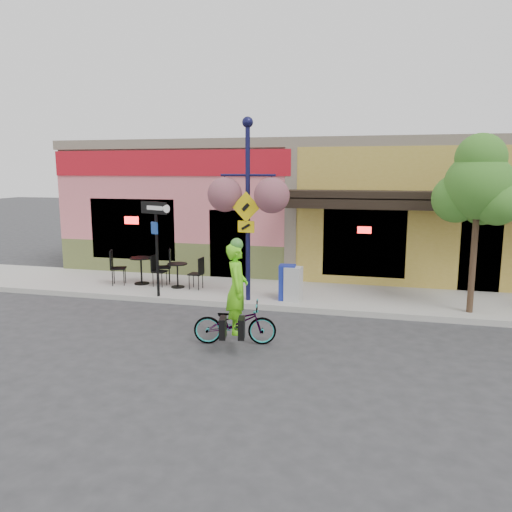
{
  "coord_description": "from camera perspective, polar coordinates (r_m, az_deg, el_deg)",
  "views": [
    {
      "loc": [
        1.69,
        -11.46,
        3.54
      ],
      "look_at": [
        -1.35,
        0.5,
        1.4
      ],
      "focal_mm": 35.0,
      "sensor_mm": 36.0,
      "label": 1
    }
  ],
  "objects": [
    {
      "name": "one_way_sign",
      "position": [
        13.59,
        -11.25,
        0.72
      ],
      "size": [
        0.99,
        0.58,
        2.56
      ],
      "primitive_type": null,
      "rotation": [
        0.0,
        0.0,
        -0.41
      ],
      "color": "black",
      "rests_on": "sidewalk"
    },
    {
      "name": "curb",
      "position": [
        12.61,
        6.03,
        -6.16
      ],
      "size": [
        24.0,
        0.12,
        0.15
      ],
      "primitive_type": "cube",
      "color": "#A8A59E",
      "rests_on": "ground"
    },
    {
      "name": "cafe_set_right",
      "position": [
        14.66,
        -8.96,
        -1.79
      ],
      "size": [
        1.6,
        0.87,
        0.93
      ],
      "primitive_type": null,
      "rotation": [
        0.0,
        0.0,
        -0.06
      ],
      "color": "black",
      "rests_on": "sidewalk"
    },
    {
      "name": "street_tree",
      "position": [
        12.78,
        23.83,
        3.37
      ],
      "size": [
        1.94,
        1.94,
        4.27
      ],
      "primitive_type": null,
      "rotation": [
        0.0,
        0.0,
        -0.18
      ],
      "color": "#3D7A26",
      "rests_on": "sidewalk"
    },
    {
      "name": "bicycle",
      "position": [
        10.3,
        -2.43,
        -7.65
      ],
      "size": [
        1.78,
        0.93,
        0.89
      ],
      "primitive_type": "imported",
      "rotation": [
        0.0,
        0.0,
        1.78
      ],
      "color": "maroon",
      "rests_on": "ground"
    },
    {
      "name": "cyclist_rider",
      "position": [
        10.16,
        -2.18,
        -5.11
      ],
      "size": [
        0.57,
        0.75,
        1.84
      ],
      "primitive_type": "imported",
      "rotation": [
        0.0,
        0.0,
        1.78
      ],
      "color": "#66E017",
      "rests_on": "ground"
    },
    {
      "name": "newspaper_box_grey",
      "position": [
        13.06,
        4.29,
        -3.2
      ],
      "size": [
        0.46,
        0.42,
        0.9
      ],
      "primitive_type": null,
      "rotation": [
        0.0,
        0.0,
        -0.11
      ],
      "color": "#B1B1B1",
      "rests_on": "sidewalk"
    },
    {
      "name": "sidewalk",
      "position": [
        14.0,
        6.89,
        -4.56
      ],
      "size": [
        24.0,
        3.0,
        0.15
      ],
      "primitive_type": "cube",
      "color": "#9E9B93",
      "rests_on": "ground"
    },
    {
      "name": "cafe_set_left",
      "position": [
        15.3,
        -12.99,
        -1.2
      ],
      "size": [
        1.96,
        1.47,
        1.06
      ],
      "primitive_type": null,
      "rotation": [
        0.0,
        0.0,
        0.38
      ],
      "color": "black",
      "rests_on": "sidewalk"
    },
    {
      "name": "newspaper_box_blue",
      "position": [
        13.14,
        3.6,
        -3.03
      ],
      "size": [
        0.45,
        0.4,
        0.93
      ],
      "primitive_type": null,
      "rotation": [
        0.0,
        0.0,
        0.07
      ],
      "color": "navy",
      "rests_on": "sidewalk"
    },
    {
      "name": "building",
      "position": [
        19.08,
        9.17,
        5.83
      ],
      "size": [
        18.2,
        8.2,
        4.5
      ],
      "primitive_type": null,
      "color": "#CF666F",
      "rests_on": "ground"
    },
    {
      "name": "lamp_post",
      "position": [
        12.83,
        -0.94,
        5.2
      ],
      "size": [
        1.57,
        0.8,
        4.71
      ],
      "primitive_type": null,
      "rotation": [
        0.0,
        0.0,
        -0.14
      ],
      "color": "#12133A",
      "rests_on": "sidewalk"
    },
    {
      "name": "ground",
      "position": [
        12.11,
        5.64,
        -7.2
      ],
      "size": [
        90.0,
        90.0,
        0.0
      ],
      "primitive_type": "plane",
      "color": "#2D2D30",
      "rests_on": "ground"
    }
  ]
}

